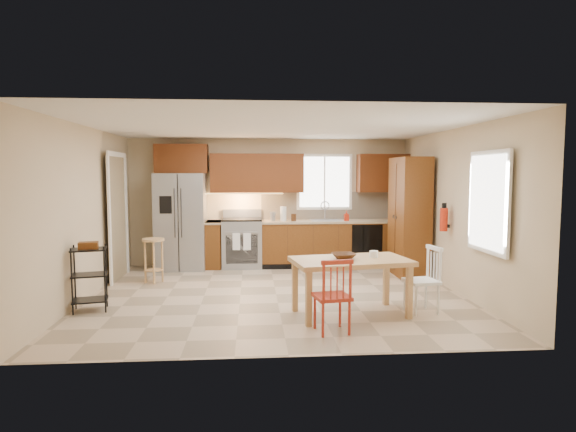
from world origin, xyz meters
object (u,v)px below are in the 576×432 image
(range_stove, at_px, (242,244))
(dining_table, at_px, (350,287))
(pantry, at_px, (409,217))
(table_jar, at_px, (374,256))
(fire_extinguisher, at_px, (444,220))
(utility_cart, at_px, (90,278))
(table_bowl, at_px, (344,259))
(bar_stool, at_px, (154,260))
(chair_white, at_px, (421,280))
(soap_bottle, at_px, (346,216))
(chair_red, at_px, (332,295))
(refrigerator, at_px, (181,221))

(range_stove, xyz_separation_m, dining_table, (1.45, -3.31, -0.10))
(pantry, distance_m, table_jar, 2.56)
(fire_extinguisher, height_order, utility_cart, fire_extinguisher)
(table_bowl, bearing_deg, bar_stool, 143.35)
(table_jar, bearing_deg, chair_white, -3.77)
(dining_table, height_order, utility_cart, utility_cart)
(soap_bottle, distance_m, bar_stool, 3.71)
(soap_bottle, height_order, chair_white, soap_bottle)
(fire_extinguisher, bearing_deg, table_bowl, -145.06)
(chair_white, bearing_deg, chair_red, 109.09)
(dining_table, xyz_separation_m, chair_red, (-0.35, -0.65, 0.07))
(range_stove, relative_size, pantry, 0.44)
(table_jar, distance_m, utility_cart, 3.75)
(chair_red, bearing_deg, range_stove, 96.30)
(dining_table, relative_size, chair_red, 1.70)
(chair_red, bearing_deg, refrigerator, 110.76)
(table_bowl, bearing_deg, chair_white, 2.75)
(chair_red, bearing_deg, table_jar, 38.67)
(fire_extinguisher, xyz_separation_m, table_jar, (-1.41, -1.18, -0.35))
(dining_table, bearing_deg, utility_cart, 163.38)
(dining_table, xyz_separation_m, utility_cart, (-3.40, 0.44, 0.08))
(refrigerator, xyz_separation_m, table_jar, (2.92, -3.16, -0.16))
(soap_bottle, distance_m, table_bowl, 3.30)
(soap_bottle, height_order, fire_extinguisher, fire_extinguisher)
(range_stove, height_order, dining_table, range_stove)
(range_stove, relative_size, table_jar, 7.85)
(soap_bottle, bearing_deg, chair_white, -83.37)
(chair_white, bearing_deg, dining_table, 83.80)
(range_stove, xyz_separation_m, pantry, (2.98, -0.99, 0.59))
(table_jar, xyz_separation_m, bar_stool, (-3.21, 1.99, -0.38))
(table_jar, bearing_deg, bar_stool, 148.19)
(soap_bottle, distance_m, fire_extinguisher, 2.27)
(table_jar, relative_size, utility_cart, 0.13)
(dining_table, distance_m, bar_stool, 3.57)
(dining_table, relative_size, utility_cart, 1.68)
(fire_extinguisher, distance_m, chair_red, 2.91)
(fire_extinguisher, xyz_separation_m, chair_red, (-2.08, -1.92, -0.67))
(range_stove, xyz_separation_m, chair_red, (1.10, -3.96, -0.03))
(range_stove, xyz_separation_m, bar_stool, (-1.45, -1.22, -0.09))
(chair_red, relative_size, table_bowl, 2.90)
(chair_red, height_order, bar_stool, chair_red)
(range_stove, distance_m, chair_red, 4.11)
(bar_stool, relative_size, utility_cart, 0.85)
(dining_table, height_order, bar_stool, bar_stool)
(soap_bottle, height_order, table_bowl, soap_bottle)
(table_bowl, distance_m, bar_stool, 3.51)
(chair_white, xyz_separation_m, bar_stool, (-3.84, 2.04, -0.06))
(dining_table, xyz_separation_m, chair_white, (0.95, 0.05, 0.07))
(chair_red, height_order, utility_cart, utility_cart)
(soap_bottle, relative_size, table_jar, 1.63)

